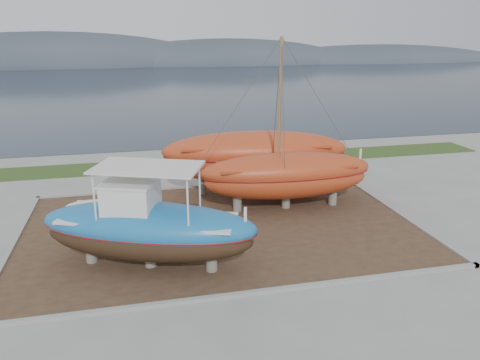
{
  "coord_description": "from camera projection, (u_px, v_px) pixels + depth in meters",
  "views": [
    {
      "loc": [
        -3.71,
        -16.11,
        8.86
      ],
      "look_at": [
        0.96,
        4.0,
        2.3
      ],
      "focal_mm": 35.0,
      "sensor_mm": 36.0,
      "label": 1
    }
  ],
  "objects": [
    {
      "name": "ground",
      "position": [
        239.0,
        267.0,
        18.44
      ],
      "size": [
        140.0,
        140.0,
        0.0
      ],
      "primitive_type": "plane",
      "color": "gray",
      "rests_on": "ground"
    },
    {
      "name": "dirt_patch",
      "position": [
        220.0,
        227.0,
        22.14
      ],
      "size": [
        18.0,
        12.0,
        0.06
      ],
      "primitive_type": "cube",
      "color": "#422D1E",
      "rests_on": "ground"
    },
    {
      "name": "curb_frame",
      "position": [
        220.0,
        226.0,
        22.13
      ],
      "size": [
        18.6,
        12.6,
        0.15
      ],
      "primitive_type": null,
      "color": "gray",
      "rests_on": "ground"
    },
    {
      "name": "grass_strip",
      "position": [
        190.0,
        163.0,
        32.82
      ],
      "size": [
        44.0,
        3.0,
        0.08
      ],
      "primitive_type": "cube",
      "color": "#284219",
      "rests_on": "ground"
    },
    {
      "name": "sea",
      "position": [
        151.0,
        84.0,
        83.42
      ],
      "size": [
        260.0,
        100.0,
        0.04
      ],
      "primitive_type": null,
      "color": "#182230",
      "rests_on": "ground"
    },
    {
      "name": "mountain_ridge",
      "position": [
        142.0,
        64.0,
        134.47
      ],
      "size": [
        200.0,
        36.0,
        20.0
      ],
      "primitive_type": null,
      "color": "#333D49",
      "rests_on": "ground"
    },
    {
      "name": "blue_caique",
      "position": [
        148.0,
        218.0,
        17.8
      ],
      "size": [
        8.87,
        5.58,
        4.08
      ],
      "primitive_type": null,
      "rotation": [
        0.0,
        0.0,
        -0.38
      ],
      "color": "#1C6DAF",
      "rests_on": "dirt_patch"
    },
    {
      "name": "white_dinghy",
      "position": [
        106.0,
        213.0,
        22.21
      ],
      "size": [
        4.11,
        2.41,
        1.16
      ],
      "primitive_type": null,
      "rotation": [
        0.0,
        0.0,
        -0.26
      ],
      "color": "white",
      "rests_on": "dirt_patch"
    },
    {
      "name": "orange_sailboat",
      "position": [
        288.0,
        127.0,
        23.24
      ],
      "size": [
        9.05,
        3.03,
        8.58
      ],
      "primitive_type": null,
      "rotation": [
        0.0,
        0.0,
        -0.05
      ],
      "color": "#AB3B1A",
      "rests_on": "dirt_patch"
    },
    {
      "name": "orange_bare_hull",
      "position": [
        255.0,
        163.0,
        26.47
      ],
      "size": [
        10.77,
        4.4,
        3.43
      ],
      "primitive_type": null,
      "rotation": [
        0.0,
        0.0,
        -0.12
      ],
      "color": "#AB3B1A",
      "rests_on": "dirt_patch"
    }
  ]
}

